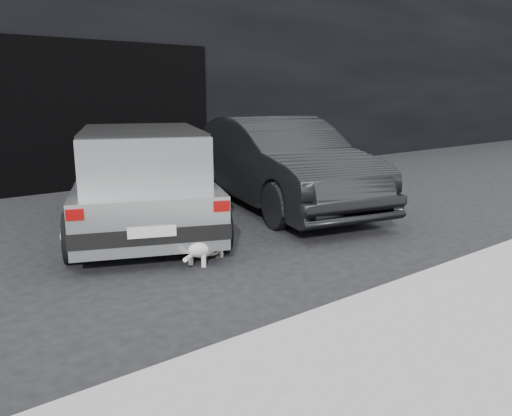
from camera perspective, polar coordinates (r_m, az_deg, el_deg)
ground at (r=5.81m, az=-10.22°, el=-4.17°), size 80.00×80.00×0.00m
building_facade at (r=11.53m, az=-20.44°, el=16.24°), size 34.00×4.00×5.00m
garage_opening at (r=9.62m, az=-16.25°, el=10.16°), size 4.00×0.10×2.60m
curb at (r=4.52m, az=17.50°, el=-8.82°), size 18.00×0.25×0.12m
silver_hatchback at (r=6.39m, az=-12.84°, el=3.71°), size 2.75×3.79×1.28m
second_car at (r=7.54m, az=2.65°, el=5.21°), size 2.28×4.30×1.35m
cat_siamese at (r=5.32m, az=-5.46°, el=-4.25°), size 0.37×0.75×0.26m
cat_white at (r=5.19m, az=-5.49°, el=-3.75°), size 0.79×0.55×0.42m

